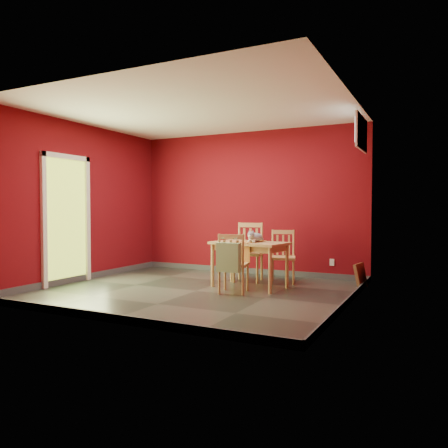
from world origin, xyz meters
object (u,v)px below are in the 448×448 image
at_px(chair_far_right, 283,256).
at_px(cat, 255,236).
at_px(chair_near, 233,263).
at_px(tote_bag, 229,257).
at_px(dining_table, 249,248).
at_px(picture_frame, 361,276).
at_px(chair_far_left, 249,251).

relative_size(chair_far_right, cat, 2.17).
bearing_deg(chair_near, chair_far_right, 73.08).
bearing_deg(cat, tote_bag, -78.50).
bearing_deg(dining_table, picture_frame, 23.91).
relative_size(dining_table, cat, 3.03).
bearing_deg(cat, chair_far_right, 88.10).
height_order(dining_table, picture_frame, dining_table).
height_order(dining_table, chair_far_right, chair_far_right).
xyz_separation_m(chair_far_right, cat, (-0.24, -0.63, 0.37)).
xyz_separation_m(chair_near, cat, (0.12, 0.56, 0.37)).
bearing_deg(chair_far_left, picture_frame, 4.75).
height_order(chair_near, tote_bag, chair_near).
distance_m(dining_table, chair_near, 0.57).
height_order(chair_far_right, chair_near, chair_far_right).
bearing_deg(chair_far_left, chair_far_right, 10.49).
bearing_deg(chair_far_right, chair_near, -106.92).
bearing_deg(chair_far_left, dining_table, -65.52).
relative_size(chair_far_left, tote_bag, 2.06).
xyz_separation_m(tote_bag, picture_frame, (1.59, 1.45, -0.36)).
relative_size(dining_table, chair_near, 1.40).
height_order(chair_near, cat, cat).
relative_size(cat, picture_frame, 1.01).
height_order(chair_far_left, tote_bag, chair_far_left).
bearing_deg(dining_table, chair_far_left, 114.48).
bearing_deg(tote_bag, chair_far_right, 76.61).
distance_m(chair_near, cat, 0.68).
bearing_deg(dining_table, tote_bag, -90.41).
xyz_separation_m(dining_table, cat, (0.09, 0.02, 0.19)).
height_order(dining_table, tote_bag, tote_bag).
bearing_deg(chair_far_left, cat, -57.09).
height_order(chair_far_right, cat, cat).
xyz_separation_m(chair_far_left, chair_near, (0.22, -1.08, -0.06)).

